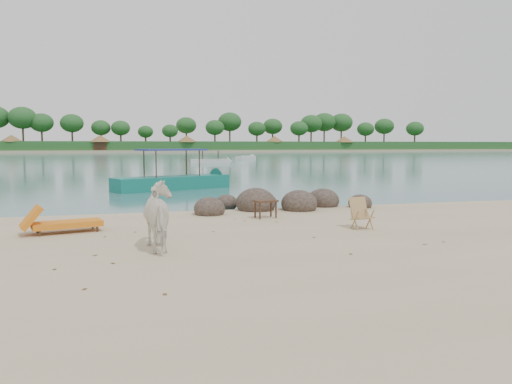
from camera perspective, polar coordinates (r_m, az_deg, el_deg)
water at (r=100.39m, az=-13.23°, el=4.04°), size 400.00×400.00×0.00m
far_shore at (r=180.36m, az=-14.04°, el=4.58°), size 420.00×90.00×1.40m
far_scenery at (r=147.05m, az=-13.83°, el=5.65°), size 420.00×18.00×9.50m
boulders at (r=16.98m, az=2.66°, el=-1.38°), size 6.30×2.78×1.00m
cow at (r=10.62m, az=-10.61°, el=-2.82°), size 0.99×1.77×1.41m
side_table at (r=14.86m, az=1.10°, el=-2.09°), size 0.74×0.55×0.54m
lounge_chair at (r=13.32m, az=-20.77°, el=-3.14°), size 2.17×1.20×0.62m
deck_chair at (r=13.23m, az=12.07°, el=-2.55°), size 0.55×0.60×0.81m
boat_near at (r=25.50m, az=-9.60°, el=4.10°), size 6.85×4.09×3.30m
boat_mid at (r=60.29m, az=-5.23°, el=4.55°), size 5.37×1.67×2.59m
boat_far at (r=77.44m, az=-1.16°, el=4.02°), size 4.36×4.45×0.59m
dead_leaves at (r=11.37m, az=-4.10°, el=-5.78°), size 8.25×7.09×0.00m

